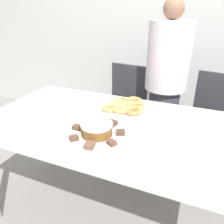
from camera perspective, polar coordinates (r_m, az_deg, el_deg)
name	(u,v)px	position (r m, az deg, el deg)	size (l,w,h in m)	color
ground_plane	(116,213)	(1.83, 1.11, -24.90)	(12.00, 12.00, 0.00)	gray
wall_back	(169,21)	(2.68, 14.72, 22.04)	(8.00, 0.05, 2.60)	beige
table	(117,136)	(1.38, 1.35, -6.26)	(1.71, 0.89, 0.77)	silver
person_standing	(166,84)	(2.10, 13.83, 7.10)	(0.38, 0.38, 1.51)	#383842
office_chair_left	(122,113)	(2.27, 2.51, -0.26)	(0.50, 0.50, 0.91)	black
office_chair_right	(208,128)	(2.16, 23.89, -3.93)	(0.52, 0.52, 0.91)	black
plate_cake	(97,135)	(1.21, -3.95, -6.01)	(0.35, 0.35, 0.01)	white
plate_donuts	(124,108)	(1.54, 3.10, 1.02)	(0.36, 0.36, 0.01)	white
frosted_cake	(97,129)	(1.19, -4.01, -4.41)	(0.18, 0.18, 0.07)	brown
lamington_0	(77,127)	(1.27, -9.16, -3.96)	(0.05, 0.04, 0.03)	brown
lamington_1	(74,138)	(1.17, -9.93, -6.72)	(0.06, 0.06, 0.02)	brown
lamington_2	(90,145)	(1.10, -5.88, -8.63)	(0.05, 0.06, 0.03)	brown
lamington_3	(112,143)	(1.12, -0.06, -8.04)	(0.06, 0.05, 0.02)	brown
lamington_4	(121,132)	(1.20, 2.26, -5.30)	(0.06, 0.05, 0.02)	#513828
lamington_5	(112,123)	(1.29, -0.11, -3.00)	(0.06, 0.07, 0.03)	#513828
lamington_6	(93,121)	(1.32, -4.93, -2.47)	(0.07, 0.07, 0.03)	brown
donut_0	(124,105)	(1.53, 3.12, 1.71)	(0.11, 0.11, 0.03)	#E5AD66
donut_1	(133,111)	(1.45, 5.58, 0.27)	(0.12, 0.12, 0.03)	#C68447
donut_2	(137,106)	(1.52, 6.52, 1.55)	(0.11, 0.11, 0.03)	#D18E4C
donut_3	(134,101)	(1.61, 5.65, 2.89)	(0.12, 0.12, 0.03)	#D18E4C
donut_4	(121,101)	(1.61, 2.30, 3.02)	(0.10, 0.10, 0.03)	#C68447
donut_5	(117,103)	(1.55, 1.19, 2.29)	(0.11, 0.11, 0.04)	#E5AD66
donut_6	(110,108)	(1.49, -0.63, 1.07)	(0.11, 0.11, 0.03)	tan
donut_7	(121,109)	(1.47, 2.43, 0.83)	(0.13, 0.13, 0.04)	tan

